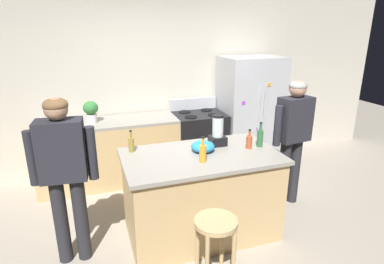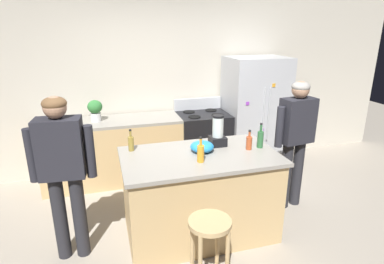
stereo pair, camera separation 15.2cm
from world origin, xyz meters
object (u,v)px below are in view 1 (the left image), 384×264
object	(u,v)px
stove_range	(199,142)
refrigerator	(249,113)
bar_stool	(215,236)
bottle_soda	(203,153)
bottle_cooking_sauce	(249,141)
bottle_vinegar	(131,144)
person_by_sink_right	(293,132)
blender_appliance	(218,132)
kitchen_island	(201,194)
potted_plant	(91,110)
mixing_bowl	(203,146)
bottle_olive_oil	(260,138)
person_by_island_left	(64,167)

from	to	relation	value
stove_range	refrigerator	bearing A→B (deg)	-1.67
bar_stool	bottle_soda	world-z (taller)	bottle_soda
bottle_cooking_sauce	bottle_vinegar	xyz separation A→B (m)	(-1.22, 0.31, 0.01)
stove_range	person_by_sink_right	bearing A→B (deg)	-59.86
blender_appliance	person_by_sink_right	bearing A→B (deg)	1.25
kitchen_island	bar_stool	xyz separation A→B (m)	(-0.17, -0.80, 0.07)
kitchen_island	person_by_sink_right	xyz separation A→B (m)	(1.28, 0.23, 0.50)
bottle_soda	bottle_vinegar	bearing A→B (deg)	141.89
refrigerator	potted_plant	world-z (taller)	refrigerator
potted_plant	mixing_bowl	size ratio (longest dim) A/B	1.20
bottle_soda	refrigerator	bearing A→B (deg)	49.66
kitchen_island	bottle_olive_oil	distance (m)	0.89
person_by_island_left	bottle_olive_oil	size ratio (longest dim) A/B	5.89
kitchen_island	bottle_vinegar	distance (m)	0.92
refrigerator	bottle_cooking_sauce	bearing A→B (deg)	-118.78
bottle_olive_oil	bottle_vinegar	bearing A→B (deg)	167.70
potted_plant	bottle_soda	size ratio (longest dim) A/B	1.17
refrigerator	stove_range	distance (m)	0.93
bar_stool	blender_appliance	world-z (taller)	blender_appliance
stove_range	bottle_olive_oil	bearing A→B (deg)	-83.86
potted_plant	mixing_bowl	bearing A→B (deg)	-54.15
person_by_sink_right	bar_stool	size ratio (longest dim) A/B	2.32
kitchen_island	bottle_cooking_sauce	xyz separation A→B (m)	(0.55, 0.00, 0.54)
bottle_soda	mixing_bowl	xyz separation A→B (m)	(0.09, 0.25, -0.04)
stove_range	mixing_bowl	bearing A→B (deg)	-108.39
stove_range	bar_stool	xyz separation A→B (m)	(-0.69, -2.32, 0.06)
bottle_vinegar	person_by_sink_right	bearing A→B (deg)	-2.38
refrigerator	bottle_cooking_sauce	xyz separation A→B (m)	(-0.82, -1.50, 0.13)
refrigerator	person_by_sink_right	size ratio (longest dim) A/B	1.10
bottle_soda	kitchen_island	bearing A→B (deg)	74.07
kitchen_island	bottle_soda	distance (m)	0.59
stove_range	bottle_soda	world-z (taller)	bottle_soda
kitchen_island	blender_appliance	world-z (taller)	blender_appliance
stove_range	bar_stool	bearing A→B (deg)	-106.60
stove_range	bottle_vinegar	xyz separation A→B (m)	(-1.19, -1.21, 0.54)
person_by_sink_right	bar_stool	xyz separation A→B (m)	(-1.44, -1.03, -0.43)
blender_appliance	bottle_soda	distance (m)	0.50
refrigerator	bottle_soda	distance (m)	2.20
person_by_island_left	bottle_vinegar	distance (m)	0.73
stove_range	person_by_island_left	distance (m)	2.45
bottle_cooking_sauce	bottle_vinegar	distance (m)	1.26
kitchen_island	bar_stool	bearing A→B (deg)	-101.78
refrigerator	bottle_olive_oil	distance (m)	1.64
mixing_bowl	bar_stool	bearing A→B (deg)	-103.56
kitchen_island	bottle_soda	world-z (taller)	bottle_soda
bottle_vinegar	bottle_soda	bearing A→B (deg)	-38.11
refrigerator	person_by_sink_right	world-z (taller)	refrigerator
stove_range	blender_appliance	size ratio (longest dim) A/B	3.21
blender_appliance	bottle_soda	size ratio (longest dim) A/B	1.35
potted_plant	bottle_vinegar	size ratio (longest dim) A/B	1.27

